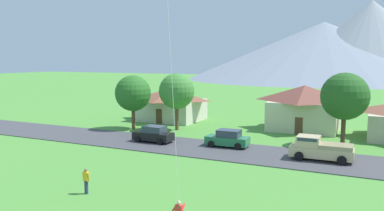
% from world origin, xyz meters
% --- Properties ---
extents(road_strip, '(160.00, 7.39, 0.08)m').
position_xyz_m(road_strip, '(0.00, 28.31, 0.04)').
color(road_strip, '#424247').
rests_on(road_strip, ground).
extents(mountain_east_ridge, '(76.40, 76.40, 32.65)m').
position_xyz_m(mountain_east_ridge, '(6.64, 171.04, 16.33)').
color(mountain_east_ridge, '#8E939E').
rests_on(mountain_east_ridge, ground).
extents(mountain_west_ridge, '(118.08, 118.08, 24.76)m').
position_xyz_m(mountain_west_ridge, '(-11.88, 172.77, 12.38)').
color(mountain_west_ridge, gray).
rests_on(mountain_west_ridge, ground).
extents(house_leftmost, '(8.70, 7.20, 5.49)m').
position_xyz_m(house_leftmost, '(1.79, 42.87, 2.84)').
color(house_leftmost, beige).
rests_on(house_leftmost, ground).
extents(house_left_center, '(8.81, 7.61, 4.55)m').
position_xyz_m(house_left_center, '(-16.59, 42.70, 2.36)').
color(house_left_center, beige).
rests_on(house_left_center, ground).
extents(tree_near_left, '(4.45, 4.45, 6.70)m').
position_xyz_m(tree_near_left, '(-17.49, 34.41, 4.46)').
color(tree_near_left, brown).
rests_on(tree_near_left, ground).
extents(tree_left_of_center, '(4.36, 4.36, 6.98)m').
position_xyz_m(tree_left_of_center, '(-12.25, 36.09, 4.77)').
color(tree_left_of_center, brown).
rests_on(tree_left_of_center, ground).
extents(tree_center, '(4.71, 4.71, 7.36)m').
position_xyz_m(tree_center, '(6.86, 35.40, 4.99)').
color(tree_center, '#4C3823').
rests_on(tree_center, ground).
extents(parked_car_black_mid_west, '(4.24, 2.16, 1.68)m').
position_xyz_m(parked_car_black_mid_west, '(-11.09, 28.64, 0.87)').
color(parked_car_black_mid_west, black).
rests_on(parked_car_black_mid_west, road_strip).
extents(parked_car_green_mid_east, '(4.26, 2.19, 1.68)m').
position_xyz_m(parked_car_green_mid_east, '(-3.34, 29.87, 0.87)').
color(parked_car_green_mid_east, '#237042').
rests_on(parked_car_green_mid_east, road_strip).
extents(pickup_truck_sand_west_side, '(5.23, 2.38, 1.99)m').
position_xyz_m(pickup_truck_sand_west_side, '(5.53, 28.49, 1.06)').
color(pickup_truck_sand_west_side, '#C6B284').
rests_on(pickup_truck_sand_west_side, road_strip).
extents(watcher_person, '(0.56, 0.24, 1.68)m').
position_xyz_m(watcher_person, '(-6.98, 13.41, 0.88)').
color(watcher_person, navy).
rests_on(watcher_person, ground).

